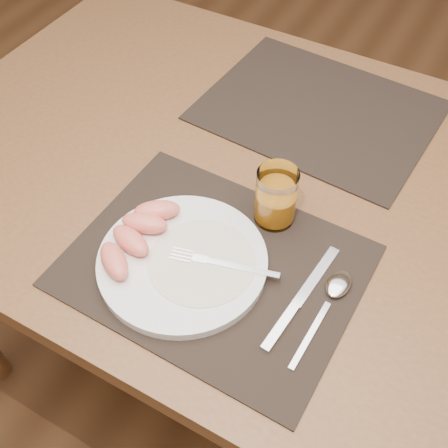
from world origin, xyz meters
TOP-DOWN VIEW (x-y plane):
  - ground at (0.00, 0.00)m, footprint 5.00×5.00m
  - table at (0.00, 0.00)m, footprint 1.40×0.90m
  - placemat_near at (0.00, -0.22)m, footprint 0.46×0.36m
  - placemat_far at (-0.00, 0.22)m, footprint 0.47×0.38m
  - plate at (-0.04, -0.24)m, footprint 0.27×0.27m
  - plate_dressing at (-0.01, -0.23)m, footprint 0.17×0.17m
  - fork at (0.01, -0.23)m, footprint 0.17×0.06m
  - knife at (0.15, -0.23)m, footprint 0.03×0.22m
  - spoon at (0.19, -0.18)m, footprint 0.04×0.19m
  - juice_glass at (0.04, -0.08)m, footprint 0.07×0.07m
  - grapefruit_wedges at (-0.12, -0.25)m, footprint 0.09×0.19m

SIDE VIEW (x-z plane):
  - ground at x=0.00m, z-range 0.00..0.00m
  - table at x=0.00m, z-range 0.29..1.04m
  - placemat_near at x=0.00m, z-range 0.75..0.75m
  - placemat_far at x=0.00m, z-range 0.75..0.75m
  - knife at x=0.15m, z-range 0.75..0.76m
  - spoon at x=0.19m, z-range 0.75..0.77m
  - plate at x=-0.04m, z-range 0.75..0.77m
  - plate_dressing at x=-0.01m, z-range 0.77..0.77m
  - fork at x=0.01m, z-range 0.77..0.77m
  - grapefruit_wedges at x=-0.12m, z-range 0.77..0.80m
  - juice_glass at x=0.04m, z-range 0.75..0.85m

